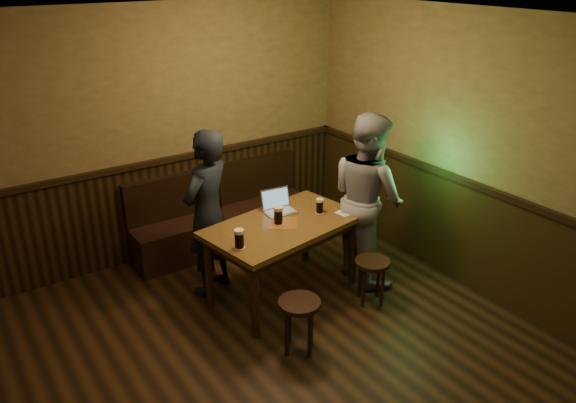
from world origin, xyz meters
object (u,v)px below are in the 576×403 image
at_px(stool_left, 299,311).
at_px(laptop, 278,206).
at_px(pint_left, 239,239).
at_px(pint_right, 320,206).
at_px(pub_table, 283,233).
at_px(person_suit, 208,214).
at_px(person_grey, 367,197).
at_px(pint_mid, 278,215).
at_px(stool_right, 372,269).
at_px(bench, 222,221).

distance_m(stool_left, laptop, 1.28).
relative_size(stool_left, pint_left, 2.79).
bearing_deg(pint_right, pint_left, -169.55).
relative_size(pub_table, person_suit, 0.95).
bearing_deg(person_grey, person_suit, 73.47).
bearing_deg(pint_mid, pub_table, -16.20).
xyz_separation_m(stool_right, pint_right, (-0.21, 0.60, 0.52)).
bearing_deg(pint_mid, person_suit, 136.04).
height_order(pub_table, person_suit, person_suit).
relative_size(bench, stool_right, 4.68).
xyz_separation_m(bench, laptop, (0.11, -1.06, 0.56)).
height_order(laptop, person_suit, person_suit).
bearing_deg(stool_right, pub_table, 137.06).
height_order(pint_left, person_suit, person_suit).
bearing_deg(person_suit, pint_mid, 109.97).
bearing_deg(bench, person_grey, -56.47).
height_order(bench, laptop, laptop).
xyz_separation_m(pint_mid, pint_right, (0.49, -0.02, -0.01)).
height_order(stool_left, pint_mid, pint_mid).
bearing_deg(laptop, person_suit, 165.54).
xyz_separation_m(bench, pint_left, (-0.61, -1.52, 0.59)).
bearing_deg(stool_right, pint_left, 162.17).
bearing_deg(laptop, stool_left, -108.98).
distance_m(person_suit, person_grey, 1.66).
bearing_deg(pint_right, person_suit, 152.64).
xyz_separation_m(bench, pint_mid, (-0.05, -1.31, 0.59)).
bearing_deg(stool_left, person_grey, 26.86).
bearing_deg(person_suit, pint_left, 60.52).
bearing_deg(bench, laptop, -83.92).
height_order(stool_right, pint_mid, pint_mid).
relative_size(pint_left, person_suit, 0.10).
distance_m(bench, person_suit, 1.13).
bearing_deg(pint_left, bench, 68.33).
relative_size(bench, person_suit, 1.27).
bearing_deg(bench, pint_left, -111.67).
xyz_separation_m(pint_right, person_grey, (0.53, -0.13, 0.01)).
bearing_deg(stool_left, bench, 79.94).
relative_size(pint_left, pint_mid, 1.00).
bearing_deg(laptop, pint_right, -34.48).
distance_m(pint_mid, person_grey, 1.03).
xyz_separation_m(pint_mid, person_suit, (-0.51, 0.50, -0.04)).
height_order(pub_table, stool_left, pub_table).
distance_m(pint_right, laptop, 0.43).
relative_size(pub_table, pint_mid, 9.14).
bearing_deg(pub_table, pint_left, -171.08).
xyz_separation_m(pub_table, pint_right, (0.44, -0.01, 0.18)).
distance_m(bench, pub_table, 1.38).
bearing_deg(person_grey, pint_left, 98.75).
xyz_separation_m(stool_left, stool_right, (1.03, 0.21, -0.02)).
height_order(bench, pint_right, pint_right).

